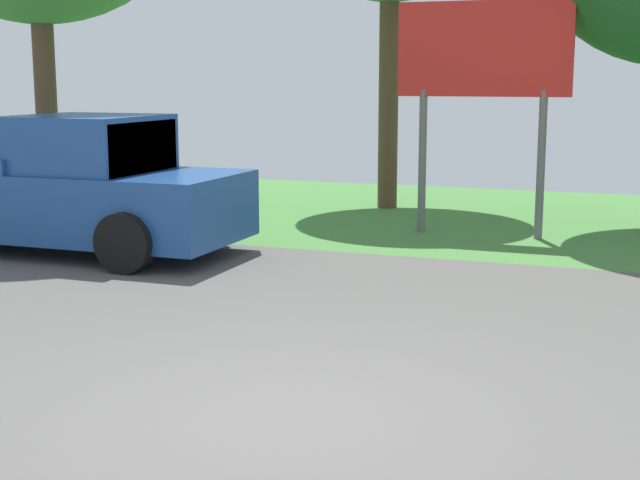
# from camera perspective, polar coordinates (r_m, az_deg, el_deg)

# --- Properties ---
(ground_plane) EXTENTS (40.00, 22.00, 0.20)m
(ground_plane) POSITION_cam_1_polar(r_m,az_deg,el_deg) (9.36, 4.92, -5.02)
(ground_plane) COLOR #565451
(pickup_truck) EXTENTS (5.20, 2.28, 1.88)m
(pickup_truck) POSITION_cam_1_polar(r_m,az_deg,el_deg) (13.20, -15.90, 3.11)
(pickup_truck) COLOR #1E478C
(pickup_truck) RESTS_ON ground_plane
(roadside_billboard) EXTENTS (2.60, 0.12, 3.50)m
(roadside_billboard) POSITION_cam_1_polar(r_m,az_deg,el_deg) (14.04, 10.13, 10.61)
(roadside_billboard) COLOR slate
(roadside_billboard) RESTS_ON ground_plane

